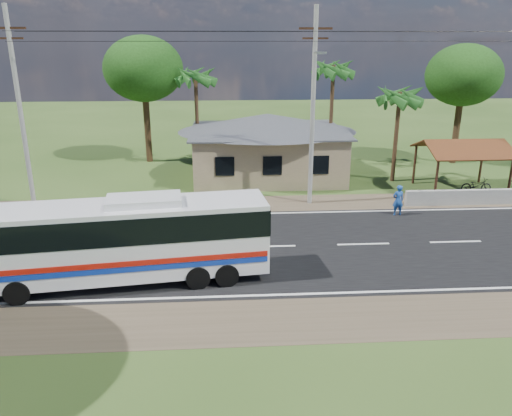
# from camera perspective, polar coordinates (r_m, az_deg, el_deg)

# --- Properties ---
(ground) EXTENTS (120.00, 120.00, 0.00)m
(ground) POSITION_cam_1_polar(r_m,az_deg,el_deg) (23.48, 1.49, -4.46)
(ground) COLOR #2C4619
(ground) RESTS_ON ground
(road) EXTENTS (120.00, 16.00, 0.03)m
(road) POSITION_cam_1_polar(r_m,az_deg,el_deg) (23.48, 1.49, -4.44)
(road) COLOR black
(road) RESTS_ON ground
(house) EXTENTS (12.40, 10.00, 5.00)m
(house) POSITION_cam_1_polar(r_m,az_deg,el_deg) (35.25, 1.28, 7.90)
(house) COLOR tan
(house) RESTS_ON ground
(waiting_shed) EXTENTS (5.20, 4.48, 3.35)m
(waiting_shed) POSITION_cam_1_polar(r_m,az_deg,el_deg) (34.16, 22.59, 6.28)
(waiting_shed) COLOR #392114
(waiting_shed) RESTS_ON ground
(concrete_barrier) EXTENTS (7.00, 0.30, 0.90)m
(concrete_barrier) POSITION_cam_1_polar(r_m,az_deg,el_deg) (31.73, 22.67, 1.14)
(concrete_barrier) COLOR #9E9E99
(concrete_barrier) RESTS_ON ground
(utility_poles) EXTENTS (32.80, 2.22, 11.00)m
(utility_poles) POSITION_cam_1_polar(r_m,az_deg,el_deg) (28.59, 5.86, 11.63)
(utility_poles) COLOR #9E9E99
(utility_poles) RESTS_ON ground
(palm_near) EXTENTS (2.80, 2.80, 6.70)m
(palm_near) POSITION_cam_1_polar(r_m,az_deg,el_deg) (34.65, 16.10, 12.14)
(palm_near) COLOR #47301E
(palm_near) RESTS_ON ground
(palm_mid) EXTENTS (2.80, 2.80, 8.20)m
(palm_mid) POSITION_cam_1_polar(r_m,az_deg,el_deg) (37.92, 8.83, 15.33)
(palm_mid) COLOR #47301E
(palm_mid) RESTS_ON ground
(palm_far) EXTENTS (2.80, 2.80, 7.70)m
(palm_far) POSITION_cam_1_polar(r_m,az_deg,el_deg) (37.65, -6.93, 14.66)
(palm_far) COLOR #47301E
(palm_far) RESTS_ON ground
(tree_behind_house) EXTENTS (6.00, 6.00, 9.61)m
(tree_behind_house) POSITION_cam_1_polar(r_m,az_deg,el_deg) (40.02, -12.74, 15.21)
(tree_behind_house) COLOR #47301E
(tree_behind_house) RESTS_ON ground
(tree_behind_shed) EXTENTS (5.60, 5.60, 9.02)m
(tree_behind_shed) POSITION_cam_1_polar(r_m,az_deg,el_deg) (41.67, 22.62, 13.80)
(tree_behind_shed) COLOR #47301E
(tree_behind_shed) RESTS_ON ground
(coach_bus) EXTENTS (11.57, 3.77, 3.53)m
(coach_bus) POSITION_cam_1_polar(r_m,az_deg,el_deg) (20.09, -15.10, -3.02)
(coach_bus) COLOR silver
(coach_bus) RESTS_ON ground
(motorcycle) EXTENTS (1.92, 0.79, 0.99)m
(motorcycle) POSITION_cam_1_polar(r_m,az_deg,el_deg) (34.48, 23.87, 2.38)
(motorcycle) COLOR black
(motorcycle) RESTS_ON ground
(person) EXTENTS (0.66, 0.46, 1.73)m
(person) POSITION_cam_1_polar(r_m,az_deg,el_deg) (28.47, 15.92, 0.86)
(person) COLOR #1C4B9C
(person) RESTS_ON ground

